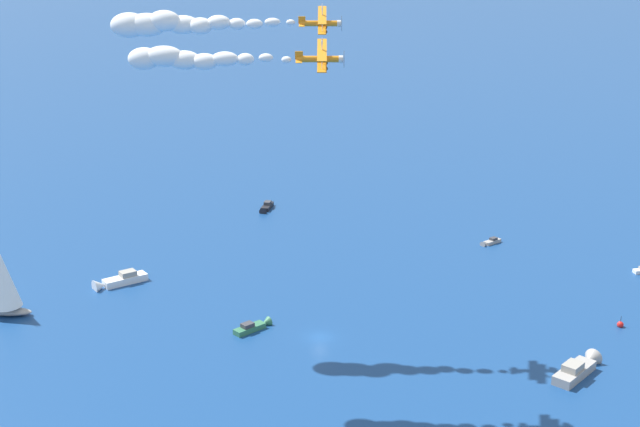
# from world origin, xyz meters

# --- Properties ---
(ground_plane) EXTENTS (2000.00, 2000.00, 0.00)m
(ground_plane) POSITION_xyz_m (0.00, 0.00, 0.00)
(ground_plane) COLOR navy
(sailboat_far_stbd) EXTENTS (9.58, 8.10, 12.71)m
(sailboat_far_stbd) POSITION_xyz_m (-45.98, -30.14, 5.80)
(sailboat_far_stbd) COLOR #9E9993
(sailboat_far_stbd) RESTS_ON ground_plane
(motorboat_trailing) EXTENTS (2.19, 5.52, 1.56)m
(motorboat_trailing) POSITION_xyz_m (-3.42, 57.70, 0.42)
(motorboat_trailing) COLOR #9E9993
(motorboat_trailing) RESTS_ON ground_plane
(motorboat_outer_ring_a) EXTENTS (4.69, 10.57, 2.98)m
(motorboat_outer_ring_a) POSITION_xyz_m (-43.10, -9.28, 0.80)
(motorboat_outer_ring_a) COLOR white
(motorboat_outer_ring_a) RESTS_ON ground_plane
(motorboat_outer_ring_b) EXTENTS (2.41, 7.11, 2.03)m
(motorboat_outer_ring_b) POSITION_xyz_m (-10.07, -5.23, 0.55)
(motorboat_outer_ring_b) COLOR #33704C
(motorboat_outer_ring_b) RESTS_ON ground_plane
(motorboat_outer_ring_c) EXTENTS (5.45, 7.17, 2.11)m
(motorboat_outer_ring_c) POSITION_xyz_m (-56.37, 42.39, 0.57)
(motorboat_outer_ring_c) COLOR black
(motorboat_outer_ring_c) RESTS_ON ground_plane
(motorboat_outer_ring_d) EXTENTS (2.89, 10.98, 3.18)m
(motorboat_outer_ring_d) POSITION_xyz_m (36.76, 17.24, 0.86)
(motorboat_outer_ring_d) COLOR #9E9993
(motorboat_outer_ring_d) RESTS_ON ground_plane
(marker_buoy) EXTENTS (1.10, 1.10, 2.10)m
(marker_buoy) POSITION_xyz_m (34.54, 36.98, 0.39)
(marker_buoy) COLOR red
(marker_buoy) RESTS_ON ground_plane
(biplane_lead) EXTENTS (6.71, 6.42, 3.97)m
(biplane_lead) POSITION_xyz_m (-5.43, 6.44, 49.67)
(biplane_lead) COLOR orange
(wingwalker_lead) EXTENTS (0.74, 0.80, 1.77)m
(wingwalker_lead) POSITION_xyz_m (-4.98, 5.96, 51.76)
(wingwalker_lead) COLOR white
(smoke_trail_lead) EXTENTS (23.96, 21.40, 5.24)m
(smoke_trail_lead) POSITION_xyz_m (-23.78, -9.86, 49.41)
(smoke_trail_lead) COLOR white
(biplane_wingman) EXTENTS (6.71, 6.42, 3.97)m
(biplane_wingman) POSITION_xyz_m (5.94, -6.10, 46.38)
(biplane_wingman) COLOR orange
(wingwalker_wingman) EXTENTS (0.74, 0.80, 1.77)m
(wingwalker_wingman) POSITION_xyz_m (6.39, -6.59, 48.47)
(wingwalker_wingman) COLOR white
(smoke_trail_wingman) EXTENTS (18.43, 17.33, 4.12)m
(smoke_trail_wingman) POSITION_xyz_m (-8.63, -19.20, 46.30)
(smoke_trail_wingman) COLOR white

